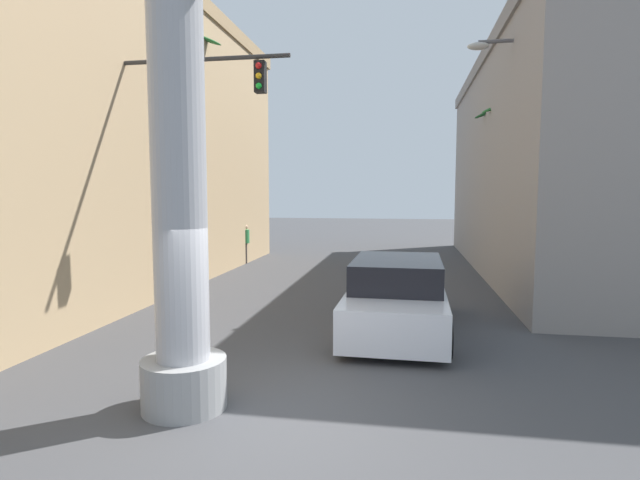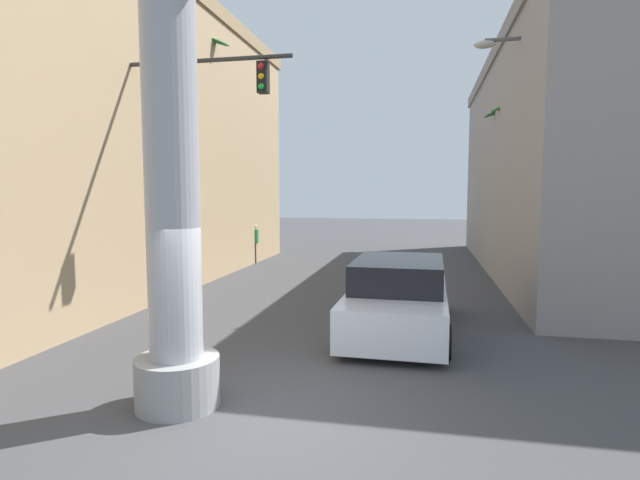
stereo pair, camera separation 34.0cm
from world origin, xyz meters
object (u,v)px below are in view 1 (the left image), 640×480
traffic_light_mast (157,138)px  car_lead (397,297)px  neon_sign_pole (175,16)px  palm_tree_mid_right (516,162)px  pedestrian_far_left (245,241)px  palm_tree_mid_left (190,129)px  street_lamp (543,143)px

traffic_light_mast → car_lead: bearing=-4.6°
neon_sign_pole → palm_tree_mid_right: bearing=60.6°
traffic_light_mast → pedestrian_far_left: (-0.82, 8.91, -3.30)m
neon_sign_pole → palm_tree_mid_left: size_ratio=1.35×
traffic_light_mast → pedestrian_far_left: traffic_light_mast is taller
neon_sign_pole → palm_tree_mid_right: (6.64, 11.80, -1.21)m
neon_sign_pole → traffic_light_mast: bearing=120.4°
pedestrian_far_left → car_lead: bearing=-55.3°
traffic_light_mast → palm_tree_mid_left: (-1.43, 5.03, 0.87)m
street_lamp → car_lead: street_lamp is taller
neon_sign_pole → traffic_light_mast: (-2.87, 4.90, -0.97)m
traffic_light_mast → palm_tree_mid_left: size_ratio=0.73×
palm_tree_mid_right → pedestrian_far_left: palm_tree_mid_right is taller
car_lead → traffic_light_mast: bearing=175.4°
neon_sign_pole → traffic_light_mast: size_ratio=1.84×
palm_tree_mid_right → pedestrian_far_left: 10.96m
street_lamp → palm_tree_mid_right: 4.04m
traffic_light_mast → palm_tree_mid_right: (9.51, 6.90, -0.25)m
street_lamp → palm_tree_mid_right: (0.18, 4.02, -0.25)m
street_lamp → pedestrian_far_left: size_ratio=4.30×
street_lamp → traffic_light_mast: (-9.33, -2.87, -0.00)m
traffic_light_mast → pedestrian_far_left: bearing=95.3°
traffic_light_mast → street_lamp: bearing=17.1°
palm_tree_mid_left → palm_tree_mid_right: palm_tree_mid_left is taller
neon_sign_pole → car_lead: neon_sign_pole is taller
pedestrian_far_left → palm_tree_mid_left: bearing=-99.0°
street_lamp → pedestrian_far_left: bearing=149.3°
car_lead → palm_tree_mid_right: size_ratio=0.78×
car_lead → palm_tree_mid_right: bearing=62.4°
car_lead → palm_tree_mid_left: 10.00m
palm_tree_mid_left → pedestrian_far_left: 5.73m
street_lamp → palm_tree_mid_right: street_lamp is taller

